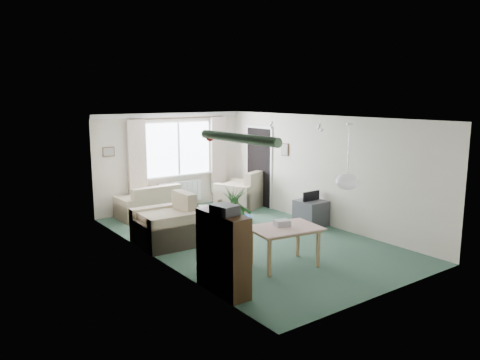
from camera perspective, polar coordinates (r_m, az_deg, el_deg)
ground at (r=9.40m, az=1.08°, el=-7.18°), size 6.50×6.50×0.00m
window at (r=11.88m, az=-7.55°, el=3.79°), size 1.80×0.03×1.30m
curtain_rod at (r=11.75m, az=-7.45°, el=7.49°), size 2.60×0.03×0.03m
curtain_left at (r=11.32m, az=-12.41°, el=2.15°), size 0.45×0.08×2.00m
curtain_right at (r=12.41m, az=-2.63°, el=3.07°), size 0.45×0.08×2.00m
radiator at (r=12.01m, az=-7.34°, el=-1.44°), size 1.20×0.10×0.55m
doorway at (r=12.06m, az=2.34°, el=1.58°), size 0.03×0.95×2.00m
pendant_lamp at (r=7.54m, az=12.94°, el=-0.21°), size 0.36×0.36×0.36m
tinsel_garland at (r=6.00m, az=-0.27°, el=5.15°), size 1.60×1.60×0.12m
bauble_cluster_a at (r=10.50m, az=3.85°, el=6.97°), size 0.20×0.20×0.20m
bauble_cluster_b at (r=9.82m, az=9.72°, el=6.63°), size 0.20×0.20×0.20m
wall_picture_back at (r=11.14m, az=-15.74°, el=3.33°), size 0.28×0.03×0.22m
wall_picture_right at (r=11.23m, az=5.51°, el=3.72°), size 0.03×0.24×0.30m
sofa at (r=11.19m, az=-10.83°, el=-2.49°), size 1.56×0.85×0.77m
armchair_corner at (r=11.95m, az=0.02°, el=-1.10°), size 1.34×1.32×0.93m
armchair_left at (r=9.05m, az=-9.12°, el=-4.79°), size 1.07×1.12×0.97m
coffee_table at (r=10.61m, az=-2.78°, el=-4.17°), size 0.88×0.69×0.35m
photo_frame at (r=10.55m, az=-2.47°, el=-2.83°), size 0.12×0.04×0.16m
bookshelf at (r=6.79m, az=-2.09°, el=-8.86°), size 0.32×0.97×1.18m
hifi_box at (r=6.52m, az=-1.88°, el=-3.63°), size 0.33×0.39×0.14m
houseplant at (r=7.71m, az=-0.66°, el=-5.74°), size 0.78×0.78×1.38m
dining_table at (r=7.91m, az=5.44°, el=-8.15°), size 1.13×0.84×0.65m
gift_box at (r=7.87m, az=5.14°, el=-5.31°), size 0.29×0.24×0.12m
tv_cube at (r=10.40m, az=8.63°, el=-4.00°), size 0.57×0.62×0.56m
pet_bed at (r=10.69m, az=-0.10°, el=-4.73°), size 0.54×0.54×0.11m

